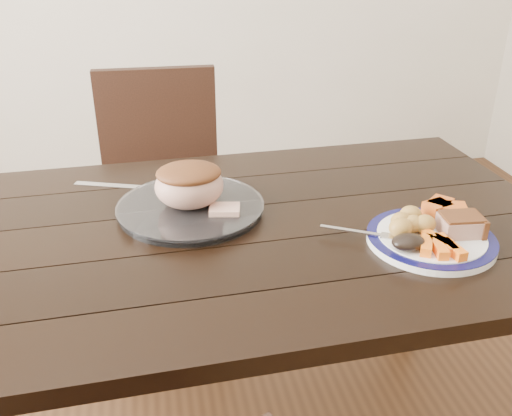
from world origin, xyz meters
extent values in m
cube|color=black|center=(0.00, 0.00, 0.73)|extent=(1.63, 0.95, 0.04)
cube|color=black|center=(0.71, 0.39, 0.35)|extent=(0.07, 0.07, 0.71)
cube|color=black|center=(-0.11, 0.65, 0.45)|extent=(0.43, 0.43, 0.04)
cube|color=black|center=(-0.11, 0.85, 0.70)|extent=(0.42, 0.05, 0.46)
cube|color=black|center=(0.07, 0.83, 0.21)|extent=(0.04, 0.04, 0.43)
cube|color=black|center=(0.06, 0.47, 0.21)|extent=(0.04, 0.04, 0.43)
cube|color=black|center=(-0.29, 0.83, 0.21)|extent=(0.04, 0.04, 0.43)
cube|color=black|center=(-0.30, 0.47, 0.21)|extent=(0.04, 0.04, 0.43)
cylinder|color=white|center=(0.44, -0.16, 0.76)|extent=(0.28, 0.28, 0.02)
torus|color=#0C0C3E|center=(0.44, -0.16, 0.77)|extent=(0.28, 0.28, 0.02)
cylinder|color=white|center=(-0.06, 0.09, 0.76)|extent=(0.34, 0.34, 0.02)
cube|color=tan|center=(0.50, -0.17, 0.79)|extent=(0.09, 0.07, 0.04)
ellipsoid|color=gold|center=(0.41, -0.10, 0.79)|extent=(0.05, 0.05, 0.04)
ellipsoid|color=gold|center=(0.38, -0.12, 0.79)|extent=(0.05, 0.04, 0.04)
ellipsoid|color=gold|center=(0.37, -0.16, 0.79)|extent=(0.05, 0.05, 0.04)
ellipsoid|color=gold|center=(0.43, -0.15, 0.79)|extent=(0.05, 0.04, 0.04)
ellipsoid|color=gold|center=(0.40, -0.14, 0.79)|extent=(0.05, 0.04, 0.04)
cube|color=orange|center=(0.40, -0.22, 0.78)|extent=(0.05, 0.07, 0.02)
cube|color=orange|center=(0.42, -0.23, 0.78)|extent=(0.03, 0.07, 0.02)
cube|color=orange|center=(0.43, -0.20, 0.78)|extent=(0.05, 0.07, 0.02)
cube|color=orange|center=(0.44, -0.24, 0.78)|extent=(0.03, 0.07, 0.02)
cube|color=orange|center=(0.44, -0.22, 0.78)|extent=(0.02, 0.07, 0.02)
cube|color=orange|center=(0.50, -0.08, 0.79)|extent=(0.07, 0.07, 0.04)
cube|color=orange|center=(0.52, -0.10, 0.79)|extent=(0.07, 0.06, 0.04)
cube|color=orange|center=(0.49, -0.09, 0.79)|extent=(0.07, 0.06, 0.04)
ellipsoid|color=black|center=(0.36, -0.21, 0.79)|extent=(0.07, 0.05, 0.03)
cube|color=silver|center=(0.28, -0.11, 0.77)|extent=(0.13, 0.08, 0.00)
cube|color=silver|center=(0.35, -0.15, 0.77)|extent=(0.05, 0.04, 0.00)
ellipsoid|color=tan|center=(-0.06, 0.09, 0.82)|extent=(0.16, 0.14, 0.11)
cube|color=tan|center=(0.02, 0.03, 0.78)|extent=(0.08, 0.07, 0.02)
cube|color=silver|center=(-0.25, 0.28, 0.75)|extent=(0.20, 0.09, 0.00)
cube|color=black|center=(-0.10, 0.23, 0.76)|extent=(0.12, 0.06, 0.01)
camera|label=1|loc=(-0.14, -1.14, 1.37)|focal=40.00mm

